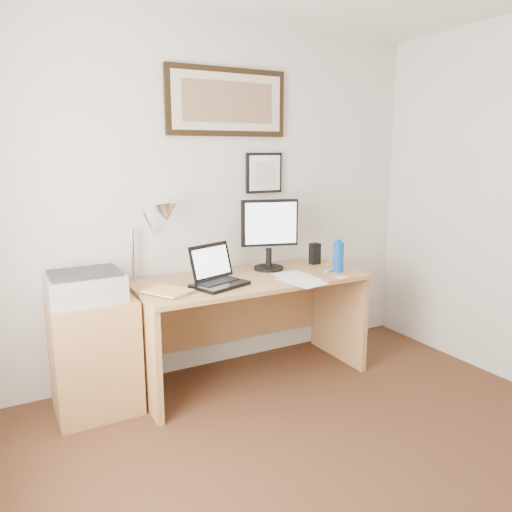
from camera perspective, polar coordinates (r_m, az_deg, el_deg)
wall_back at (r=3.65m, az=-5.48°, el=6.16°), size 3.50×0.02×2.50m
side_cabinet at (r=3.31m, az=-17.91°, el=-10.87°), size 0.50×0.40×0.73m
water_bottle at (r=3.66m, az=9.39°, el=-0.14°), size 0.08×0.08×0.22m
bottle_cap at (r=3.64m, az=9.46°, el=1.68°), size 0.04×0.04×0.02m
speaker at (r=3.90m, az=6.74°, el=0.27°), size 0.07×0.06×0.16m
paper_sheet_a at (r=3.50m, az=4.60°, el=-2.38°), size 0.23×0.33×0.00m
paper_sheet_b at (r=3.37m, az=5.30°, el=-2.91°), size 0.27×0.34×0.00m
sticky_pad at (r=3.51m, az=9.83°, el=-2.40°), size 0.07×0.07×0.01m
marker_pen at (r=3.70m, az=8.54°, el=-1.57°), size 0.14×0.06×0.02m
book at (r=3.07m, az=-11.39°, el=-4.46°), size 0.32×0.34×0.02m
desk at (r=3.61m, az=-1.25°, el=-5.78°), size 1.60×0.70×0.75m
laptop at (r=3.29m, az=-4.52°, el=-2.30°), size 0.40×0.39×0.26m
lcd_monitor at (r=3.65m, az=1.56°, el=2.88°), size 0.41×0.22×0.52m
printer at (r=3.17m, az=-18.91°, el=-3.27°), size 0.44×0.34×0.18m
desk_lamp at (r=3.34m, az=-10.62°, el=4.39°), size 0.29×0.27×0.53m
picture_large at (r=3.69m, az=-3.28°, el=17.15°), size 0.92×0.04×0.47m
picture_small at (r=3.81m, az=0.93°, el=9.47°), size 0.30×0.03×0.30m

